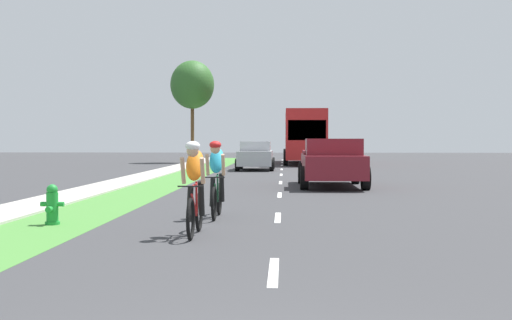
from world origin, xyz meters
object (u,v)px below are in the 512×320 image
(street_tree_far, at_px, (192,85))
(sedan_silver, at_px, (256,156))
(bus_red, at_px, (304,134))
(cyclist_trailing, at_px, (217,178))
(pickup_maroon, at_px, (332,163))
(fire_hydrant_green, at_px, (52,205))
(cyclist_lead, at_px, (195,187))

(street_tree_far, bearing_deg, sedan_silver, -66.19)
(bus_red, distance_m, street_tree_far, 8.64)
(sedan_silver, distance_m, street_tree_far, 13.07)
(cyclist_trailing, height_order, pickup_maroon, pickup_maroon)
(fire_hydrant_green, relative_size, pickup_maroon, 0.15)
(cyclist_lead, xyz_separation_m, street_tree_far, (-4.95, 35.44, 4.64))
(cyclist_trailing, distance_m, bus_red, 31.64)
(fire_hydrant_green, height_order, pickup_maroon, pickup_maroon)
(cyclist_lead, distance_m, bus_red, 34.20)
(bus_red, bearing_deg, sedan_silver, -106.32)
(fire_hydrant_green, height_order, sedan_silver, sedan_silver)
(bus_red, xyz_separation_m, street_tree_far, (-7.79, 1.38, 3.47))
(cyclist_lead, xyz_separation_m, pickup_maroon, (3.11, 11.75, 0.02))
(cyclist_trailing, height_order, street_tree_far, street_tree_far)
(cyclist_trailing, bearing_deg, pickup_maroon, 71.86)
(sedan_silver, bearing_deg, bus_red, 73.68)
(cyclist_lead, bearing_deg, fire_hydrant_green, 155.17)
(street_tree_far, bearing_deg, cyclist_trailing, -81.26)
(pickup_maroon, height_order, bus_red, bus_red)
(cyclist_trailing, xyz_separation_m, street_tree_far, (-5.05, 32.89, 4.64))
(cyclist_lead, xyz_separation_m, cyclist_trailing, (0.10, 2.56, 0.00))
(cyclist_lead, relative_size, sedan_silver, 0.40)
(pickup_maroon, xyz_separation_m, bus_red, (-0.28, 22.31, 1.15))
(sedan_silver, bearing_deg, pickup_maroon, -75.94)
(street_tree_far, bearing_deg, bus_red, -10.07)
(fire_hydrant_green, bearing_deg, bus_red, 80.09)
(fire_hydrant_green, xyz_separation_m, cyclist_lead, (2.88, -1.33, 0.44))
(bus_red, height_order, street_tree_far, street_tree_far)
(fire_hydrant_green, distance_m, cyclist_trailing, 3.25)
(fire_hydrant_green, bearing_deg, street_tree_far, 93.48)
(cyclist_trailing, bearing_deg, sedan_silver, 90.34)
(cyclist_trailing, relative_size, street_tree_far, 0.24)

